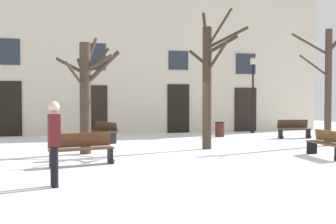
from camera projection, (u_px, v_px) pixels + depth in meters
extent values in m
plane|color=white|center=(181.00, 155.00, 13.36)|extent=(34.91, 34.91, 0.00)
cube|color=beige|center=(136.00, 57.00, 21.56)|extent=(21.82, 0.40, 8.25)
cube|color=black|center=(10.00, 109.00, 19.84)|extent=(1.07, 0.08, 2.76)
cube|color=#262D38|center=(10.00, 52.00, 19.75)|extent=(0.96, 0.06, 1.30)
cube|color=black|center=(94.00, 110.00, 20.88)|extent=(1.35, 0.08, 2.58)
cube|color=#262D38|center=(94.00, 57.00, 20.79)|extent=(1.21, 0.06, 1.39)
cube|color=black|center=(178.00, 109.00, 22.02)|extent=(1.24, 0.08, 2.68)
cube|color=#262D38|center=(178.00, 60.00, 21.94)|extent=(1.11, 0.06, 1.03)
cube|color=black|center=(245.00, 110.00, 23.04)|extent=(1.35, 0.08, 2.51)
cube|color=#262D38|center=(246.00, 64.00, 22.95)|extent=(1.21, 0.06, 1.16)
cylinder|color=#382B1E|center=(207.00, 88.00, 14.82)|extent=(0.34, 0.34, 4.52)
cylinder|color=#382B1E|center=(227.00, 38.00, 14.71)|extent=(1.50, 0.58, 0.84)
cylinder|color=#382B1E|center=(198.00, 58.00, 15.32)|extent=(0.40, 1.28, 0.76)
cylinder|color=#382B1E|center=(216.00, 58.00, 14.42)|extent=(0.54, 0.97, 1.09)
cylinder|color=#382B1E|center=(205.00, 29.00, 15.26)|extent=(0.36, 1.14, 1.48)
cylinder|color=#382B1E|center=(219.00, 29.00, 14.48)|extent=(0.78, 0.84, 1.40)
cylinder|color=#382B1E|center=(222.00, 45.00, 14.93)|extent=(1.28, 0.17, 0.79)
cylinder|color=#423326|center=(328.00, 88.00, 15.83)|extent=(0.27, 0.27, 4.63)
cylinder|color=#423326|center=(310.00, 44.00, 15.75)|extent=(1.51, 0.42, 0.90)
cylinder|color=#423326|center=(314.00, 66.00, 15.54)|extent=(1.45, 0.26, 0.84)
cylinder|color=#423326|center=(85.00, 98.00, 13.52)|extent=(0.37, 0.37, 3.77)
cylinder|color=#423326|center=(98.00, 63.00, 13.29)|extent=(0.95, 0.75, 0.60)
cylinder|color=#423326|center=(91.00, 53.00, 13.87)|extent=(0.56, 0.84, 1.21)
cylinder|color=#423326|center=(102.00, 68.00, 13.62)|extent=(1.24, 0.18, 1.24)
cylinder|color=#423326|center=(97.00, 62.00, 13.62)|extent=(0.88, 0.18, 1.04)
cylinder|color=#423326|center=(76.00, 76.00, 13.11)|extent=(0.75, 0.75, 0.90)
cylinder|color=#423326|center=(82.00, 69.00, 13.84)|extent=(0.33, 0.88, 0.80)
cylinder|color=#423326|center=(71.00, 66.00, 13.48)|extent=(1.01, 0.34, 0.61)
cylinder|color=black|center=(253.00, 99.00, 21.82)|extent=(0.10, 0.10, 3.75)
cylinder|color=black|center=(253.00, 131.00, 21.88)|extent=(0.22, 0.22, 0.20)
cube|color=beige|center=(253.00, 61.00, 21.76)|extent=(0.24, 0.24, 0.36)
cone|color=black|center=(253.00, 58.00, 21.75)|extent=(0.30, 0.30, 0.14)
cylinder|color=#4C1E19|center=(220.00, 130.00, 19.66)|extent=(0.45, 0.45, 0.70)
torus|color=black|center=(220.00, 122.00, 19.65)|extent=(0.48, 0.48, 0.04)
cube|color=brown|center=(325.00, 143.00, 12.79)|extent=(0.50, 1.71, 0.05)
cube|color=brown|center=(331.00, 136.00, 12.81)|extent=(0.20, 1.69, 0.37)
cube|color=black|center=(312.00, 147.00, 13.56)|extent=(0.37, 0.08, 0.44)
torus|color=black|center=(308.00, 152.00, 13.54)|extent=(0.04, 0.17, 0.17)
torus|color=black|center=(336.00, 158.00, 12.00)|extent=(0.04, 0.17, 0.17)
cube|color=#3D2819|center=(294.00, 129.00, 18.87)|extent=(1.55, 0.63, 0.05)
cube|color=#3D2819|center=(293.00, 124.00, 19.07)|extent=(1.50, 0.29, 0.40)
cube|color=black|center=(280.00, 134.00, 18.79)|extent=(0.11, 0.41, 0.44)
torus|color=black|center=(282.00, 137.00, 18.62)|extent=(0.17, 0.05, 0.17)
cube|color=black|center=(308.00, 134.00, 18.97)|extent=(0.11, 0.41, 0.44)
torus|color=black|center=(310.00, 137.00, 18.80)|extent=(0.17, 0.05, 0.17)
cube|color=#51331E|center=(82.00, 149.00, 11.15)|extent=(1.83, 0.79, 0.05)
cube|color=#51331E|center=(80.00, 140.00, 11.30)|extent=(1.76, 0.48, 0.40)
cube|color=black|center=(51.00, 159.00, 10.78)|extent=(0.14, 0.37, 0.47)
torus|color=black|center=(53.00, 166.00, 10.65)|extent=(0.17, 0.07, 0.17)
cube|color=black|center=(110.00, 155.00, 11.54)|extent=(0.14, 0.37, 0.47)
torus|color=black|center=(112.00, 161.00, 11.41)|extent=(0.17, 0.07, 0.17)
cube|color=#3D2819|center=(102.00, 131.00, 17.14)|extent=(1.12, 1.71, 0.05)
cube|color=#3D2819|center=(106.00, 126.00, 17.26)|extent=(0.85, 1.57, 0.37)
cube|color=black|center=(93.00, 136.00, 17.75)|extent=(0.37, 0.22, 0.47)
torus|color=black|center=(90.00, 139.00, 17.65)|extent=(0.10, 0.17, 0.17)
cube|color=black|center=(112.00, 138.00, 16.55)|extent=(0.37, 0.22, 0.47)
torus|color=black|center=(109.00, 142.00, 16.45)|extent=(0.10, 0.17, 0.17)
cylinder|color=black|center=(55.00, 167.00, 8.38)|extent=(0.14, 0.14, 0.87)
cylinder|color=black|center=(54.00, 166.00, 8.54)|extent=(0.14, 0.14, 0.87)
cube|color=#591919|center=(54.00, 130.00, 8.43)|extent=(0.28, 0.41, 0.67)
sphere|color=beige|center=(54.00, 107.00, 8.42)|extent=(0.24, 0.24, 0.24)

